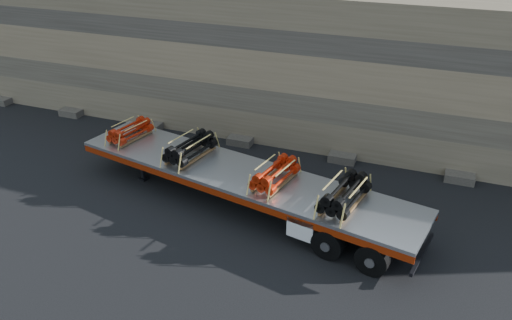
% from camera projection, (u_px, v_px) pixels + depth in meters
% --- Properties ---
extents(ground, '(120.00, 120.00, 0.00)m').
position_uv_depth(ground, '(265.00, 206.00, 19.37)').
color(ground, black).
rests_on(ground, ground).
extents(rock_wall, '(44.00, 3.00, 7.00)m').
position_uv_depth(rock_wall, '(314.00, 71.00, 23.10)').
color(rock_wall, '#7A6B54').
rests_on(rock_wall, ground).
extents(trailer, '(14.37, 5.37, 1.41)m').
position_uv_depth(trailer, '(240.00, 188.00, 19.18)').
color(trailer, '#ADAFB5').
rests_on(trailer, ground).
extents(bundle_front, '(1.29, 2.04, 0.67)m').
position_uv_depth(bundle_front, '(130.00, 131.00, 21.33)').
color(bundle_front, '#A91F09').
rests_on(bundle_front, trailer).
extents(bundle_midfront, '(1.50, 2.37, 0.78)m').
position_uv_depth(bundle_midfront, '(190.00, 148.00, 19.78)').
color(bundle_midfront, black).
rests_on(bundle_midfront, trailer).
extents(bundle_midrear, '(1.40, 2.21, 0.73)m').
position_uv_depth(bundle_midrear, '(275.00, 174.00, 17.97)').
color(bundle_midrear, '#A91F09').
rests_on(bundle_midrear, trailer).
extents(bundle_rear, '(1.53, 2.41, 0.79)m').
position_uv_depth(bundle_rear, '(344.00, 194.00, 16.70)').
color(bundle_rear, black).
rests_on(bundle_rear, trailer).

